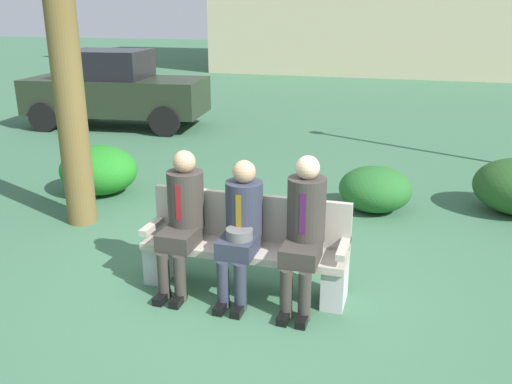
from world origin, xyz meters
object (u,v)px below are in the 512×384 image
seated_man_right (304,225)px  shrub_near_bench (99,170)px  park_bench (246,246)px  parked_car_near (115,89)px  shrub_mid_lawn (375,189)px  seated_man_left (182,214)px  seated_man_middle (241,223)px

seated_man_right → shrub_near_bench: 4.09m
park_bench → parked_car_near: 8.06m
park_bench → shrub_near_bench: park_bench is taller
shrub_near_bench → shrub_mid_lawn: shrub_near_bench is taller
park_bench → seated_man_left: bearing=-167.8°
seated_man_left → shrub_near_bench: seated_man_left is taller
park_bench → shrub_near_bench: bearing=144.2°
park_bench → seated_man_right: size_ratio=1.42×
shrub_near_bench → parked_car_near: 4.77m
seated_man_middle → shrub_near_bench: 3.63m
seated_man_right → parked_car_near: (-5.60, 6.41, 0.08)m
seated_man_right → shrub_near_bench: seated_man_right is taller
seated_man_left → parked_car_near: size_ratio=0.32×
parked_car_near → shrub_near_bench: bearing=-62.8°
seated_man_middle → parked_car_near: (-5.03, 6.42, 0.13)m
shrub_near_bench → shrub_mid_lawn: 3.88m
seated_man_middle → parked_car_near: parked_car_near is taller
shrub_mid_lawn → parked_car_near: parked_car_near is taller
seated_man_left → seated_man_middle: 0.58m
shrub_mid_lawn → seated_man_middle: bearing=-110.9°
seated_man_right → park_bench: bearing=168.1°
seated_man_left → shrub_mid_lawn: 3.06m
park_bench → seated_man_left: seated_man_left is taller
park_bench → parked_car_near: (-5.03, 6.29, 0.42)m
seated_man_right → shrub_near_bench: (-3.43, 2.19, -0.41)m
seated_man_left → shrub_near_bench: size_ratio=1.18×
seated_man_right → shrub_near_bench: size_ratio=1.22×
park_bench → shrub_near_bench: (-2.86, 2.06, -0.07)m
shrub_mid_lawn → seated_man_right: bearing=-99.3°
shrub_near_bench → parked_car_near: bearing=117.2°
shrub_near_bench → parked_car_near: (-2.17, 4.22, 0.49)m
seated_man_right → shrub_mid_lawn: 2.66m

